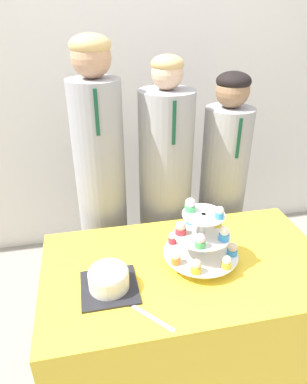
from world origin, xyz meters
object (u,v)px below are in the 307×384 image
(student_1, at_px, (165,199))
(cake_knife, at_px, (134,307))
(student_2, at_px, (221,197))
(cupcake_stand, at_px, (202,238))
(student_0, at_px, (102,194))
(round_cake, at_px, (109,278))

(student_1, bearing_deg, cake_knife, -111.82)
(student_1, distance_m, student_2, 0.36)
(cupcake_stand, xyz_separation_m, student_0, (-0.40, 0.58, -0.04))
(round_cake, xyz_separation_m, cupcake_stand, (0.42, 0.09, 0.07))
(cupcake_stand, bearing_deg, round_cake, -168.57)
(cupcake_stand, relative_size, student_1, 0.22)
(cake_knife, relative_size, student_1, 0.15)
(round_cake, height_order, student_0, student_0)
(cake_knife, distance_m, student_2, 1.03)
(cupcake_stand, distance_m, student_2, 0.68)
(round_cake, xyz_separation_m, student_2, (0.76, 0.66, -0.07))
(cake_knife, height_order, student_1, student_1)
(student_0, height_order, student_2, student_0)
(cake_knife, xyz_separation_m, student_2, (0.67, 0.78, -0.02))
(student_0, xyz_separation_m, student_1, (0.37, 0.00, -0.07))
(student_0, bearing_deg, cupcake_stand, -55.50)
(round_cake, distance_m, student_0, 0.66)
(round_cake, xyz_separation_m, cake_knife, (0.08, -0.12, -0.06))
(cupcake_stand, height_order, student_0, student_0)
(round_cake, height_order, cupcake_stand, cupcake_stand)
(round_cake, bearing_deg, student_0, 87.80)
(cake_knife, xyz_separation_m, student_0, (-0.06, 0.78, 0.09))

